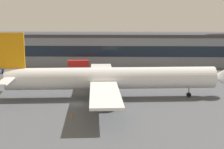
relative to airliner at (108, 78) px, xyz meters
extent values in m
plane|color=#4C4F54|center=(-6.76, -5.90, -4.82)|extent=(600.00, 600.00, 0.00)
cube|color=gray|center=(-6.76, 53.76, 0.69)|extent=(193.03, 15.37, 11.03)
cube|color=#38383D|center=(-6.76, 53.76, 6.80)|extent=(196.89, 15.68, 1.20)
cube|color=#192333|center=(-6.76, 46.02, 1.24)|extent=(189.17, 0.16, 3.97)
cylinder|color=white|center=(0.92, 0.08, 0.02)|extent=(49.92, 9.47, 5.18)
cone|color=white|center=(27.20, 2.37, 0.02)|extent=(5.07, 5.30, 4.92)
cube|color=orange|center=(-22.82, -1.99, 6.75)|extent=(7.26, 1.13, 8.28)
cube|color=white|center=(-22.81, 3.73, 0.79)|extent=(3.20, 9.49, 0.30)
cube|color=white|center=(-21.83, -7.62, 0.79)|extent=(3.20, 9.49, 0.30)
cube|color=white|center=(-2.27, 13.62, -0.50)|extent=(7.92, 22.78, 0.50)
cube|color=white|center=(0.12, -13.80, -0.50)|extent=(7.92, 22.78, 0.50)
cylinder|color=#99999E|center=(-0.98, 10.36, -2.33)|extent=(4.50, 3.21, 2.85)
cylinder|color=#99999E|center=(0.83, -10.38, -2.33)|extent=(4.50, 3.21, 2.85)
cylinder|color=black|center=(19.72, 1.72, -4.27)|extent=(1.14, 0.59, 1.10)
cylinder|color=slate|center=(19.72, 1.72, -2.87)|extent=(0.24, 0.24, 2.25)
cylinder|color=black|center=(-1.76, 2.19, -4.27)|extent=(1.14, 0.59, 1.10)
cylinder|color=slate|center=(-1.76, 2.19, -2.87)|extent=(0.24, 0.24, 2.25)
cylinder|color=black|center=(-1.35, -2.46, -4.27)|extent=(1.14, 0.59, 1.10)
cylinder|color=slate|center=(-1.35, -2.46, -2.87)|extent=(0.24, 0.24, 2.25)
cube|color=red|center=(-11.75, 35.61, -2.57)|extent=(7.53, 3.74, 3.80)
cube|color=black|center=(-13.71, 35.29, -1.81)|extent=(2.88, 2.77, 0.95)
cylinder|color=black|center=(-14.05, 34.05, -4.47)|extent=(0.74, 0.41, 0.70)
cylinder|color=black|center=(-14.43, 36.35, -4.47)|extent=(0.74, 0.41, 0.70)
cylinder|color=black|center=(-9.08, 34.87, -4.47)|extent=(0.74, 0.41, 0.70)
cylinder|color=black|center=(-9.46, 37.17, -4.47)|extent=(0.74, 0.41, 0.70)
cube|color=#2651A5|center=(-35.41, 32.97, -3.72)|extent=(3.96, 2.77, 1.50)
cube|color=black|center=(-34.44, 32.74, -3.42)|extent=(1.65, 2.08, 0.38)
cylinder|color=black|center=(-33.97, 33.55, -4.47)|extent=(0.75, 0.45, 0.70)
cylinder|color=black|center=(-34.39, 31.80, -4.47)|extent=(0.75, 0.45, 0.70)
cylinder|color=black|center=(-36.43, 34.13, -4.47)|extent=(0.75, 0.45, 0.70)
cylinder|color=black|center=(-36.84, 32.38, -4.47)|extent=(0.75, 0.45, 0.70)
cube|color=black|center=(9.66, 35.18, -3.77)|extent=(4.39, 5.45, 1.40)
cube|color=black|center=(9.10, 33.99, -3.49)|extent=(2.88, 2.53, 0.35)
cylinder|color=black|center=(10.01, 33.16, -4.47)|extent=(0.57, 0.76, 0.70)
cylinder|color=black|center=(7.89, 34.15, -4.47)|extent=(0.57, 0.76, 0.70)
cylinder|color=black|center=(11.43, 36.21, -4.47)|extent=(0.57, 0.76, 0.70)
cylinder|color=black|center=(9.31, 37.20, -4.47)|extent=(0.57, 0.76, 0.70)
cube|color=white|center=(20.66, 34.70, -3.72)|extent=(4.61, 2.45, 1.50)
cube|color=black|center=(19.46, 34.54, -3.42)|extent=(1.75, 1.93, 0.38)
cylinder|color=black|center=(19.24, 33.65, -4.47)|extent=(0.73, 0.39, 0.70)
cylinder|color=black|center=(19.02, 35.35, -4.47)|extent=(0.73, 0.39, 0.70)
cylinder|color=black|center=(22.29, 34.05, -4.47)|extent=(0.73, 0.39, 0.70)
cylinder|color=black|center=(22.07, 35.74, -4.47)|extent=(0.73, 0.39, 0.70)
cone|color=#F2590C|center=(-6.48, -15.78, -4.50)|extent=(0.52, 0.52, 0.65)
camera|label=1|loc=(3.78, -79.92, 15.45)|focal=54.90mm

